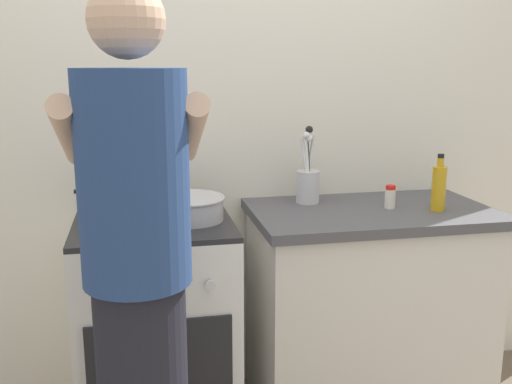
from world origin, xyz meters
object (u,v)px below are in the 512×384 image
(spice_bottle, at_px, (390,197))
(oil_bottle, at_px, (439,187))
(utensil_crock, at_px, (308,180))
(pot, at_px, (115,206))
(stove_range, at_px, (157,328))
(mixing_bowl, at_px, (190,207))
(person, at_px, (139,294))

(spice_bottle, bearing_deg, oil_bottle, -23.99)
(utensil_crock, height_order, oil_bottle, utensil_crock)
(pot, bearing_deg, utensil_crock, 12.32)
(spice_bottle, bearing_deg, utensil_crock, 152.27)
(stove_range, xyz_separation_m, utensil_crock, (0.67, 0.16, 0.55))
(oil_bottle, bearing_deg, utensil_crock, 153.59)
(pot, xyz_separation_m, mixing_bowl, (0.28, -0.00, -0.02))
(pot, relative_size, utensil_crock, 0.85)
(stove_range, distance_m, pot, 0.54)
(utensil_crock, xyz_separation_m, oil_bottle, (0.48, -0.24, -0.00))
(stove_range, bearing_deg, oil_bottle, -4.12)
(mixing_bowl, bearing_deg, pot, 179.11)
(oil_bottle, bearing_deg, pot, 177.16)
(utensil_crock, bearing_deg, stove_range, -166.72)
(spice_bottle, relative_size, oil_bottle, 0.42)
(spice_bottle, height_order, person, person)
(stove_range, distance_m, person, 0.76)
(pot, xyz_separation_m, person, (0.08, -0.62, -0.11))
(stove_range, distance_m, spice_bottle, 1.10)
(pot, height_order, person, person)
(oil_bottle, bearing_deg, stove_range, 175.88)
(utensil_crock, distance_m, oil_bottle, 0.54)
(mixing_bowl, distance_m, spice_bottle, 0.84)
(pot, height_order, utensil_crock, utensil_crock)
(mixing_bowl, bearing_deg, oil_bottle, -3.38)
(stove_range, relative_size, oil_bottle, 3.83)
(mixing_bowl, xyz_separation_m, spice_bottle, (0.84, 0.02, -0.00))
(pot, xyz_separation_m, utensil_crock, (0.81, 0.18, 0.03))
(stove_range, xyz_separation_m, spice_bottle, (0.98, -0.01, 0.50))
(pot, height_order, oil_bottle, oil_bottle)
(pot, bearing_deg, spice_bottle, 0.70)
(oil_bottle, distance_m, person, 1.34)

